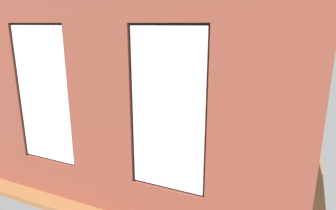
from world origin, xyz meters
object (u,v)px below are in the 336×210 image
papasan_chair (176,111)px  potted_plant_between_couches (200,175)px  remote_silver (191,127)px  couch_left (270,150)px  tv_flatscreen (76,102)px  coffee_table (190,130)px  cup_ceramic (207,126)px  media_console (78,127)px  potted_plant_by_left_couch (261,122)px  potted_plant_near_tv (65,132)px  couch_by_window (123,169)px  potted_plant_foreground_right (131,95)px  candle_jar (193,127)px  table_plant_small (185,121)px

papasan_chair → potted_plant_between_couches: (-1.84, 3.32, 0.07)m
remote_silver → couch_left: bearing=21.1°
remote_silver → tv_flatscreen: 2.94m
coffee_table → cup_ceramic: 0.41m
couch_left → cup_ceramic: couch_left is taller
couch_left → media_console: bearing=-88.6°
tv_flatscreen → potted_plant_between_couches: (-3.82, 1.55, -0.39)m
potted_plant_by_left_couch → potted_plant_near_tv: potted_plant_near_tv is taller
couch_by_window → tv_flatscreen: 2.94m
couch_left → remote_silver: bearing=-103.3°
potted_plant_between_couches → papasan_chair: bearing=-61.1°
potted_plant_foreground_right → coffee_table: bearing=150.5°
candle_jar → table_plant_small: (0.27, -0.21, 0.07)m
remote_silver → potted_plant_between_couches: 2.48m
media_console → potted_plant_foreground_right: size_ratio=1.04×
tv_flatscreen → papasan_chair: tv_flatscreen is taller
coffee_table → potted_plant_near_tv: potted_plant_near_tv is taller
candle_jar → media_console: bearing=11.7°
candle_jar → potted_plant_by_left_couch: size_ratio=0.18×
media_console → potted_plant_near_tv: bearing=118.4°
table_plant_small → cup_ceramic: bearing=-176.1°
potted_plant_near_tv → potted_plant_foreground_right: bearing=-85.4°
papasan_chair → candle_jar: bearing=128.7°
cup_ceramic → papasan_chair: papasan_chair is taller
cup_ceramic → tv_flatscreen: size_ratio=0.08×
remote_silver → table_plant_small: bearing=-177.8°
couch_left → potted_plant_by_left_couch: size_ratio=3.11×
candle_jar → potted_plant_between_couches: potted_plant_between_couches is taller
potted_plant_by_left_couch → tv_flatscreen: bearing=23.1°
candle_jar → couch_by_window: bearing=76.8°
coffee_table → media_console: (2.81, 0.72, -0.12)m
papasan_chair → potted_plant_by_left_couch: papasan_chair is taller
coffee_table → table_plant_small: bearing=-28.9°
cup_ceramic → remote_silver: cup_ceramic is taller
potted_plant_by_left_couch → candle_jar: bearing=41.8°
papasan_chair → couch_by_window: bearing=97.0°
coffee_table → potted_plant_foreground_right: 2.90m
cup_ceramic → table_plant_small: 0.55m
table_plant_small → coffee_table: bearing=151.1°
couch_by_window → papasan_chair: 3.40m
couch_by_window → media_console: (2.40, -1.60, -0.08)m
coffee_table → table_plant_small: (0.17, -0.09, 0.18)m
coffee_table → cup_ceramic: (-0.37, -0.13, 0.10)m
media_console → potted_plant_foreground_right: 2.20m
potted_plant_between_couches → potted_plant_by_left_couch: potted_plant_between_couches is taller
tv_flatscreen → papasan_chair: 2.69m
couch_left → potted_plant_between_couches: potted_plant_between_couches is taller
cup_ceramic → candle_jar: bearing=41.9°
remote_silver → potted_plant_between_couches: size_ratio=0.20×
cup_ceramic → remote_silver: size_ratio=0.60×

